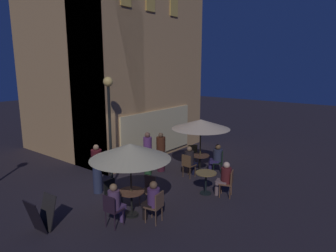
# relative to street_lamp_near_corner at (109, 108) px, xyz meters

# --- Properties ---
(ground_plane) EXTENTS (60.00, 60.00, 0.00)m
(ground_plane) POSITION_rel_street_lamp_near_corner_xyz_m (-0.27, -0.02, -2.87)
(ground_plane) COLOR #292229
(cafe_building) EXTENTS (6.84, 6.97, 9.44)m
(cafe_building) POSITION_rel_street_lamp_near_corner_xyz_m (2.80, 3.09, 1.85)
(cafe_building) COLOR tan
(cafe_building) RESTS_ON ground
(street_lamp_near_corner) EXTENTS (0.34, 0.34, 3.97)m
(street_lamp_near_corner) POSITION_rel_street_lamp_near_corner_xyz_m (0.00, 0.00, 0.00)
(street_lamp_near_corner) COLOR black
(street_lamp_near_corner) RESTS_ON ground
(menu_sandwich_board) EXTENTS (0.69, 0.59, 0.93)m
(menu_sandwich_board) POSITION_rel_street_lamp_near_corner_xyz_m (-3.25, -0.88, -2.39)
(menu_sandwich_board) COLOR black
(menu_sandwich_board) RESTS_ON ground
(cafe_table_0) EXTENTS (0.76, 0.76, 0.77)m
(cafe_table_0) POSITION_rel_street_lamp_near_corner_xyz_m (-1.17, -2.18, -2.30)
(cafe_table_0) COLOR black
(cafe_table_0) RESTS_ON ground
(cafe_table_1) EXTENTS (0.76, 0.76, 0.72)m
(cafe_table_1) POSITION_rel_street_lamp_near_corner_xyz_m (3.20, -1.81, -2.33)
(cafe_table_1) COLOR black
(cafe_table_1) RESTS_ON ground
(cafe_table_2) EXTENTS (0.72, 0.72, 0.76)m
(cafe_table_2) POSITION_rel_street_lamp_near_corner_xyz_m (1.50, -3.10, -2.32)
(cafe_table_2) COLOR black
(cafe_table_2) RESTS_ON ground
(patio_umbrella_0) EXTENTS (2.32, 2.32, 2.20)m
(patio_umbrella_0) POSITION_rel_street_lamp_near_corner_xyz_m (-1.17, -2.18, -0.90)
(patio_umbrella_0) COLOR black
(patio_umbrella_0) RESTS_ON ground
(patio_umbrella_1) EXTENTS (2.36, 2.36, 2.22)m
(patio_umbrella_1) POSITION_rel_street_lamp_near_corner_xyz_m (3.20, -1.81, -0.85)
(patio_umbrella_1) COLOR black
(patio_umbrella_1) RESTS_ON ground
(cafe_chair_0) EXTENTS (0.46, 0.46, 0.93)m
(cafe_chair_0) POSITION_rel_street_lamp_near_corner_xyz_m (-0.33, -2.10, -2.30)
(cafe_chair_0) COLOR brown
(cafe_chair_0) RESTS_ON ground
(cafe_chair_1) EXTENTS (0.42, 0.42, 0.89)m
(cafe_chair_1) POSITION_rel_street_lamp_near_corner_xyz_m (-1.17, -1.33, -2.33)
(cafe_chair_1) COLOR black
(cafe_chair_1) RESTS_ON ground
(cafe_chair_2) EXTENTS (0.45, 0.45, 0.94)m
(cafe_chair_2) POSITION_rel_street_lamp_near_corner_xyz_m (-1.98, -2.24, -2.29)
(cafe_chair_2) COLOR black
(cafe_chair_2) RESTS_ON ground
(cafe_chair_3) EXTENTS (0.48, 0.48, 0.92)m
(cafe_chair_3) POSITION_rel_street_lamp_near_corner_xyz_m (-1.04, -3.03, -2.31)
(cafe_chair_3) COLOR brown
(cafe_chair_3) RESTS_ON ground
(cafe_chair_4) EXTENTS (0.53, 0.53, 0.95)m
(cafe_chair_4) POSITION_rel_street_lamp_near_corner_xyz_m (3.61, -2.50, -2.31)
(cafe_chair_4) COLOR black
(cafe_chair_4) RESTS_ON ground
(cafe_chair_5) EXTENTS (0.59, 0.59, 0.93)m
(cafe_chair_5) POSITION_rel_street_lamp_near_corner_xyz_m (3.67, -1.18, -2.31)
(cafe_chair_5) COLOR brown
(cafe_chair_5) RESTS_ON ground
(cafe_chair_6) EXTENTS (0.45, 0.45, 0.94)m
(cafe_chair_6) POSITION_rel_street_lamp_near_corner_xyz_m (2.37, -1.76, -2.30)
(cafe_chair_6) COLOR brown
(cafe_chair_6) RESTS_ON ground
(cafe_chair_7) EXTENTS (0.54, 0.54, 0.91)m
(cafe_chair_7) POSITION_rel_street_lamp_near_corner_xyz_m (1.75, -3.83, -2.32)
(cafe_chair_7) COLOR brown
(cafe_chair_7) RESTS_ON ground
(patron_seated_0) EXTENTS (0.53, 0.35, 1.24)m
(patron_seated_0) POSITION_rel_street_lamp_near_corner_xyz_m (-1.84, -2.23, -2.17)
(patron_seated_0) COLOR #573B6F
(patron_seated_0) RESTS_ON ground
(patron_seated_1) EXTENTS (0.40, 0.54, 1.22)m
(patron_seated_1) POSITION_rel_street_lamp_near_corner_xyz_m (-1.07, -2.88, -2.17)
(patron_seated_1) COLOR black
(patron_seated_1) RESTS_ON ground
(patron_seated_2) EXTENTS (0.52, 0.56, 1.22)m
(patron_seated_2) POSITION_rel_street_lamp_near_corner_xyz_m (3.54, -2.38, -2.17)
(patron_seated_2) COLOR #2D2354
(patron_seated_2) RESTS_ON ground
(patron_seated_3) EXTENTS (0.55, 0.39, 1.25)m
(patron_seated_3) POSITION_rel_street_lamp_near_corner_xyz_m (2.51, -1.77, -2.16)
(patron_seated_3) COLOR black
(patron_seated_3) RESTS_ON ground
(patron_seated_4) EXTENTS (0.44, 0.53, 1.22)m
(patron_seated_4) POSITION_rel_street_lamp_near_corner_xyz_m (1.70, -3.70, -2.18)
(patron_seated_4) COLOR #816361
(patron_seated_4) RESTS_ON ground
(patron_standing_5) EXTENTS (0.34, 0.34, 1.76)m
(patron_standing_5) POSITION_rel_street_lamp_near_corner_xyz_m (1.65, -0.31, -1.98)
(patron_standing_5) COLOR #264D28
(patron_standing_5) RESTS_ON ground
(patron_standing_6) EXTENTS (0.36, 0.36, 1.72)m
(patron_standing_6) POSITION_rel_street_lamp_near_corner_xyz_m (-0.73, -0.10, -2.00)
(patron_standing_6) COLOR #2D3451
(patron_standing_6) RESTS_ON ground
(patron_standing_7) EXTENTS (0.38, 0.38, 1.64)m
(patron_standing_7) POSITION_rel_street_lamp_near_corner_xyz_m (2.30, -0.45, -2.05)
(patron_standing_7) COLOR #431725
(patron_standing_7) RESTS_ON ground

